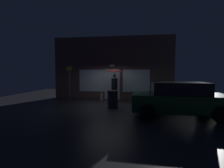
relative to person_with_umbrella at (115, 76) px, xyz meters
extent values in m
plane|color=#26262B|center=(-0.32, -0.80, -1.70)|extent=(18.00, 18.00, 0.00)
cube|color=brown|center=(-0.32, 1.55, 0.58)|extent=(8.76, 0.30, 4.56)
cube|color=white|center=(-0.32, 1.38, -0.60)|extent=(1.10, 0.04, 2.20)
cube|color=white|center=(-1.83, 1.38, -0.35)|extent=(1.90, 0.04, 1.60)
cube|color=white|center=(1.41, 1.38, -0.35)|extent=(1.90, 0.04, 1.60)
cube|color=white|center=(-0.32, 1.30, 0.75)|extent=(0.36, 0.16, 0.12)
cylinder|color=black|center=(0.10, -0.02, -1.27)|extent=(0.15, 0.15, 0.86)
cylinder|color=black|center=(-0.10, 0.02, -1.27)|extent=(0.15, 0.15, 0.86)
cube|color=black|center=(0.00, 0.00, -0.49)|extent=(0.34, 0.50, 0.70)
cube|color=silver|center=(-0.13, -0.03, -0.49)|extent=(0.05, 0.14, 0.56)
cube|color=red|center=(-0.13, -0.03, -0.51)|extent=(0.04, 0.05, 0.45)
sphere|color=tan|center=(0.00, 0.00, 0.01)|extent=(0.24, 0.24, 0.24)
cylinder|color=slate|center=(0.00, 0.00, 0.00)|extent=(0.02, 0.02, 0.92)
cone|color=#4C0C0C|center=(0.00, 0.00, 0.38)|extent=(1.16, 1.16, 0.17)
cube|color=#0C3F1E|center=(3.08, -2.83, -1.07)|extent=(3.97, 1.86, 0.71)
cube|color=black|center=(3.08, -2.83, -0.47)|extent=(2.25, 1.57, 0.51)
cylinder|color=black|center=(4.44, -2.07, -1.38)|extent=(0.65, 0.25, 0.64)
cylinder|color=black|center=(4.36, -3.73, -1.38)|extent=(0.65, 0.25, 0.64)
cylinder|color=black|center=(1.80, -1.93, -1.38)|extent=(0.65, 0.25, 0.64)
cylinder|color=black|center=(1.71, -3.59, -1.38)|extent=(0.65, 0.25, 0.64)
cylinder|color=#595B60|center=(-3.26, 0.61, -0.46)|extent=(0.07, 0.07, 2.47)
cube|color=gold|center=(-3.26, 0.59, 0.53)|extent=(0.40, 0.02, 0.30)
cylinder|color=#9E998E|center=(-0.97, 0.63, -1.44)|extent=(0.21, 0.21, 0.53)
cylinder|color=#2D2D33|center=(0.07, -1.57, -1.26)|extent=(0.56, 0.56, 0.88)
cylinder|color=black|center=(0.07, -1.57, -0.78)|extent=(0.58, 0.58, 0.06)
camera|label=1|loc=(1.06, -9.68, 0.12)|focal=24.57mm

